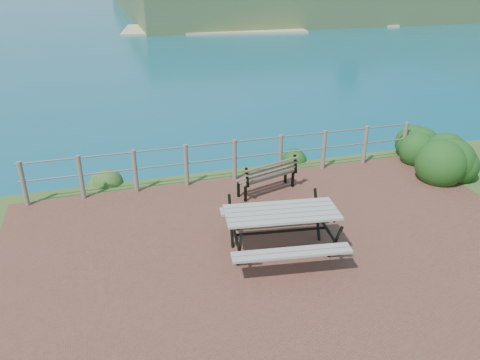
% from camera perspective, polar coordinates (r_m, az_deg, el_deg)
% --- Properties ---
extents(ground, '(10.00, 7.00, 0.12)m').
position_cam_1_polar(ground, '(8.42, 5.77, -9.15)').
color(ground, brown).
rests_on(ground, ground).
extents(safety_railing, '(9.40, 0.10, 1.00)m').
position_cam_1_polar(safety_railing, '(10.96, -0.66, 2.73)').
color(safety_railing, '#6B5B4C').
rests_on(safety_railing, ground).
extents(picnic_table, '(2.04, 1.68, 0.82)m').
position_cam_1_polar(picnic_table, '(8.20, 5.02, -5.77)').
color(picnic_table, gray).
rests_on(picnic_table, ground).
extents(park_bench, '(1.47, 0.77, 0.81)m').
position_cam_1_polar(park_bench, '(10.37, 3.26, 1.15)').
color(park_bench, brown).
rests_on(park_bench, ground).
extents(shrub_right_front, '(1.32, 1.32, 1.87)m').
position_cam_1_polar(shrub_right_front, '(12.37, 23.79, 0.30)').
color(shrub_right_front, '#174314').
rests_on(shrub_right_front, ground).
extents(shrub_right_edge, '(1.01, 1.01, 1.44)m').
position_cam_1_polar(shrub_right_edge, '(13.30, 20.29, 2.55)').
color(shrub_right_edge, '#174314').
rests_on(shrub_right_edge, ground).
extents(shrub_lip_west, '(0.72, 0.72, 0.44)m').
position_cam_1_polar(shrub_lip_west, '(11.58, -16.63, -0.18)').
color(shrub_lip_west, '#2A531F').
rests_on(shrub_lip_west, ground).
extents(shrub_lip_east, '(0.78, 0.78, 0.53)m').
position_cam_1_polar(shrub_lip_east, '(12.49, 7.43, 2.53)').
color(shrub_lip_east, '#174314').
rests_on(shrub_lip_east, ground).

